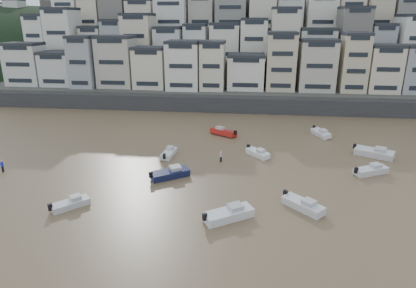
# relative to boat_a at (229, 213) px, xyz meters

# --- Properties ---
(harbor_wall) EXTENTS (140.00, 3.00, 3.50)m
(harbor_wall) POSITION_rel_boat_a_xyz_m (-0.90, 48.30, 0.91)
(harbor_wall) COLOR #38383A
(harbor_wall) RESTS_ON ground
(hillside) EXTENTS (141.04, 66.00, 50.00)m
(hillside) POSITION_rel_boat_a_xyz_m (3.83, 88.14, 12.17)
(hillside) COLOR #4C4C47
(hillside) RESTS_ON ground
(headland) EXTENTS (216.00, 135.00, 53.33)m
(headland) POSITION_rel_boat_a_xyz_m (-105.90, 118.30, -0.82)
(headland) COLOR black
(headland) RESTS_ON ground
(boat_a) EXTENTS (6.21, 5.06, 1.67)m
(boat_a) POSITION_rel_boat_a_xyz_m (0.00, 0.00, 0.00)
(boat_a) COLOR white
(boat_a) RESTS_ON ground
(boat_b) EXTENTS (5.24, 5.28, 1.53)m
(boat_b) POSITION_rel_boat_a_xyz_m (8.31, 3.20, -0.07)
(boat_b) COLOR silver
(boat_b) RESTS_ON ground
(boat_c) EXTENTS (5.89, 4.89, 1.59)m
(boat_c) POSITION_rel_boat_a_xyz_m (-8.65, 10.11, -0.04)
(boat_c) COLOR #141A40
(boat_c) RESTS_ON ground
(boat_d) EXTENTS (5.71, 4.07, 1.50)m
(boat_d) POSITION_rel_boat_a_xyz_m (19.01, 14.61, -0.09)
(boat_d) COLOR silver
(boat_d) RESTS_ON ground
(boat_e) EXTENTS (4.35, 4.70, 1.32)m
(boat_e) POSITION_rel_boat_a_xyz_m (3.34, 19.93, -0.18)
(boat_e) COLOR white
(boat_e) RESTS_ON ground
(boat_f) EXTENTS (2.04, 5.13, 1.37)m
(boat_f) POSITION_rel_boat_a_xyz_m (-10.60, 18.23, -0.15)
(boat_f) COLOR silver
(boat_f) RESTS_ON ground
(boat_g) EXTENTS (6.54, 4.81, 1.72)m
(boat_g) POSITION_rel_boat_a_xyz_m (21.50, 21.68, 0.03)
(boat_g) COLOR silver
(boat_g) RESTS_ON ground
(boat_h) EXTENTS (5.77, 4.56, 1.54)m
(boat_h) POSITION_rel_boat_a_xyz_m (-2.89, 30.26, -0.07)
(boat_h) COLOR #AA1A14
(boat_h) RESTS_ON ground
(boat_i) EXTENTS (3.51, 5.50, 1.43)m
(boat_i) POSITION_rel_boat_a_xyz_m (15.01, 31.67, -0.12)
(boat_i) COLOR silver
(boat_i) RESTS_ON ground
(boat_j) EXTENTS (4.36, 4.44, 1.28)m
(boat_j) POSITION_rel_boat_a_xyz_m (-18.31, 0.51, -0.20)
(boat_j) COLOR silver
(boat_j) RESTS_ON ground
(person_blue) EXTENTS (0.44, 0.44, 1.74)m
(person_blue) POSITION_rel_boat_a_xyz_m (-32.75, 9.39, 0.03)
(person_blue) COLOR #1A28C3
(person_blue) RESTS_ON ground
(person_pink) EXTENTS (0.44, 0.44, 1.74)m
(person_pink) POSITION_rel_boat_a_xyz_m (-2.25, 16.84, 0.03)
(person_pink) COLOR #D294A4
(person_pink) RESTS_ON ground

